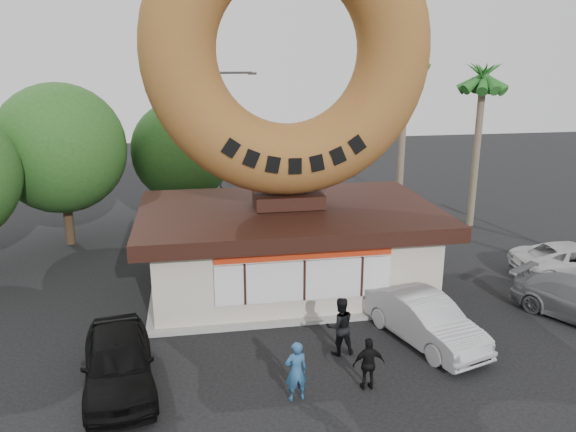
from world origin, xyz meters
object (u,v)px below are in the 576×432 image
(person_right, at_px, (369,364))
(car_silver, at_px, (425,319))
(person_left, at_px, (296,371))
(giant_donut, at_px, (289,51))
(car_black, at_px, (118,362))
(person_center, at_px, (340,326))
(donut_shop, at_px, (289,245))
(street_lamp, at_px, (223,138))
(car_white, at_px, (576,261))

(person_right, distance_m, car_silver, 3.42)
(car_silver, bearing_deg, person_left, -170.09)
(car_silver, bearing_deg, giant_donut, 107.71)
(car_black, bearing_deg, person_left, -24.15)
(person_center, bearing_deg, donut_shop, -86.46)
(giant_donut, bearing_deg, car_black, -133.95)
(giant_donut, distance_m, street_lamp, 11.12)
(street_lamp, bearing_deg, donut_shop, -79.50)
(donut_shop, xyz_separation_m, person_left, (-1.08, -7.36, -0.92))
(person_left, distance_m, car_white, 14.39)
(donut_shop, distance_m, street_lamp, 10.54)
(person_center, xyz_separation_m, person_right, (0.29, -1.97, -0.15))
(giant_donut, xyz_separation_m, car_silver, (3.53, -4.98, -8.21))
(car_white, bearing_deg, person_right, 125.23)
(car_silver, bearing_deg, car_white, 8.26)
(street_lamp, bearing_deg, car_silver, -70.23)
(person_center, bearing_deg, car_white, -162.61)
(car_silver, xyz_separation_m, car_white, (8.27, 4.01, -0.05))
(car_white, bearing_deg, person_left, 121.66)
(donut_shop, xyz_separation_m, person_center, (0.67, -5.24, -0.85))
(street_lamp, height_order, car_white, street_lamp)
(person_center, height_order, car_white, person_center)
(person_center, bearing_deg, car_silver, -178.07)
(street_lamp, bearing_deg, giant_donut, -79.49)
(street_lamp, xyz_separation_m, person_left, (0.77, -17.38, -3.64))
(street_lamp, distance_m, person_center, 15.87)
(car_black, relative_size, car_white, 0.92)
(donut_shop, distance_m, car_white, 11.88)
(person_right, distance_m, car_white, 12.52)
(person_right, relative_size, car_black, 0.33)
(person_center, bearing_deg, person_left, 46.72)
(donut_shop, height_order, person_right, donut_shop)
(car_black, distance_m, car_white, 18.28)
(person_left, xyz_separation_m, car_black, (-4.69, 1.39, -0.06))
(street_lamp, bearing_deg, car_white, -38.77)
(car_white, bearing_deg, car_black, 111.15)
(giant_donut, bearing_deg, person_center, -82.76)
(person_center, bearing_deg, person_right, 94.59)
(giant_donut, xyz_separation_m, car_white, (11.80, -0.96, -8.26))
(person_left, height_order, car_silver, person_left)
(giant_donut, relative_size, person_center, 5.63)
(car_silver, bearing_deg, car_black, 168.62)
(person_left, distance_m, car_black, 4.89)
(street_lamp, distance_m, person_left, 17.77)
(car_white, bearing_deg, person_center, 116.29)
(giant_donut, height_order, street_lamp, giant_donut)
(street_lamp, xyz_separation_m, car_silver, (5.38, -14.98, -3.73))
(street_lamp, relative_size, car_silver, 1.75)
(person_left, relative_size, car_silver, 0.37)
(donut_shop, xyz_separation_m, street_lamp, (-1.86, 10.02, 2.72))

